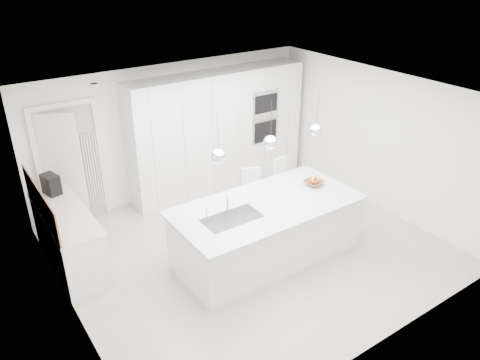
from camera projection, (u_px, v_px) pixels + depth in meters
floor at (251, 248)px, 7.48m from camera, size 5.50×5.50×0.00m
wall_back at (174, 130)px, 8.76m from camera, size 5.50×0.00×5.50m
wall_left at (63, 237)px, 5.52m from camera, size 0.00×5.00×5.00m
ceiling at (252, 96)px, 6.36m from camera, size 5.50×5.50×0.00m
tall_cabinets at (218, 131)px, 8.99m from camera, size 3.60×0.60×2.30m
oven_stack at (266, 117)px, 9.13m from camera, size 0.62×0.04×1.05m
doorway_frame at (71, 166)px, 7.85m from camera, size 1.11×0.08×2.13m
hallway_door at (57, 172)px, 7.70m from camera, size 0.76×0.38×2.00m
radiator at (92, 171)px, 8.09m from camera, size 0.32×0.04×1.40m
left_base_cabinets at (70, 240)px, 6.93m from camera, size 0.60×1.80×0.86m
left_worktop at (65, 214)px, 6.73m from camera, size 0.62×1.82×0.04m
oak_backsplash at (40, 203)px, 6.46m from camera, size 0.02×1.80×0.50m
island_base at (268, 232)px, 7.11m from camera, size 2.80×1.20×0.86m
island_worktop at (266, 205)px, 6.95m from camera, size 2.84×1.40×0.04m
island_sink at (232, 223)px, 6.61m from camera, size 0.84×0.44×0.18m
island_tap at (227, 202)px, 6.68m from camera, size 0.02×0.02×0.30m
pendant_left at (218, 156)px, 6.03m from camera, size 0.20×0.20×0.20m
pendant_mid at (271, 142)px, 6.46m from camera, size 0.20×0.20×0.20m
pendant_right at (316, 130)px, 6.89m from camera, size 0.20×0.20×0.20m
fruit_bowl at (314, 183)px, 7.48m from camera, size 0.36×0.36×0.07m
espresso_machine at (51, 184)px, 7.17m from camera, size 0.26×0.33×0.32m
bar_stool_left at (255, 197)px, 7.96m from camera, size 0.48×0.55×1.00m
bar_stool_right at (284, 185)px, 8.40m from camera, size 0.36×0.47×0.98m
apple_a at (312, 180)px, 7.49m from camera, size 0.08×0.08×0.08m
apple_b at (314, 179)px, 7.52m from camera, size 0.08×0.08×0.08m
apple_c at (314, 182)px, 7.45m from camera, size 0.07×0.07×0.07m
banana_bunch at (316, 179)px, 7.43m from camera, size 0.25×0.18×0.23m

